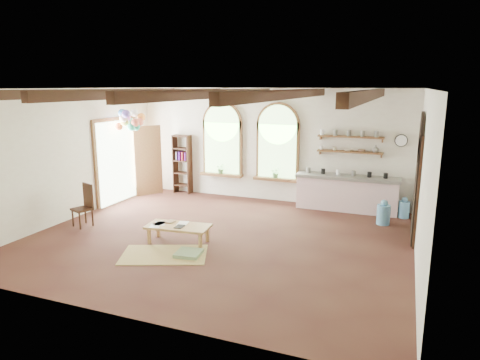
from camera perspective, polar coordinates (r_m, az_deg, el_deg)
The scene contains 27 objects.
floor at distance 9.46m, azimuth -2.87°, elevation -7.70°, with size 8.00×8.00×0.00m, color #4D2C1F.
ceiling_beams at distance 8.89m, azimuth -3.09°, elevation 11.42°, with size 6.20×6.80×0.18m, color #381D11, non-canonical shape.
window_left at distance 12.69m, azimuth -2.39°, elevation 5.08°, with size 1.30×0.28×2.20m.
window_right at distance 12.11m, azimuth 5.02°, elevation 4.69°, with size 1.30×0.28×2.20m.
left_doorway at distance 12.66m, azimuth -16.03°, elevation 2.38°, with size 0.10×1.90×2.50m, color brown.
right_doorway at distance 9.84m, azimuth 22.45°, elevation -1.18°, with size 0.10×1.30×2.40m, color black.
kitchen_counter at distance 11.71m, azimuth 14.03°, elevation -1.67°, with size 2.68×0.62×0.94m.
wall_shelf_lower at distance 11.68m, azimuth 14.42°, elevation 3.65°, with size 1.70×0.24×0.04m, color brown.
wall_shelf_upper at distance 11.63m, azimuth 14.53°, elevation 5.60°, with size 1.70×0.24×0.04m, color brown.
wall_clock at distance 11.62m, azimuth 20.70°, elevation 4.95°, with size 0.32×0.32×0.04m, color black.
bookshelf at distance 13.28m, azimuth -7.69°, elevation 2.11°, with size 0.53×0.32×1.80m.
coffee_table at distance 9.16m, azimuth -8.24°, elevation -6.27°, with size 1.39×0.75×0.38m.
side_chair at distance 10.79m, azimuth -20.16°, elevation -4.29°, with size 0.51×0.51×1.01m.
floor_mat at distance 8.67m, azimuth -10.07°, elevation -9.76°, with size 1.65×1.02×0.02m, color tan.
floor_cushion at distance 8.56m, azimuth -6.87°, elevation -9.72°, with size 0.48×0.48×0.08m, color gray.
water_jug_a at distance 11.54m, azimuth 21.02°, elevation -3.61°, with size 0.28×0.28×0.53m.
water_jug_b at distance 10.82m, azimuth 18.59°, elevation -4.27°, with size 0.32×0.32×0.61m.
balloon_cluster at distance 12.16m, azimuth -14.43°, elevation 7.71°, with size 0.72×0.79×1.14m.
table_book at distance 9.44m, azimuth -9.69°, elevation -5.41°, with size 0.17×0.24×0.02m, color olive.
tablet at distance 9.05m, azimuth -8.07°, elevation -6.16°, with size 0.17×0.25×0.01m, color black.
potted_plant_left at distance 12.72m, azimuth -2.55°, elevation 1.53°, with size 0.27×0.23×0.30m, color #598C4C.
potted_plant_right at distance 12.14m, azimuth 4.81°, elevation 0.97°, with size 0.27×0.23×0.30m, color #598C4C.
shelf_cup_a at distance 11.78m, azimuth 10.81°, elevation 4.24°, with size 0.12×0.10×0.10m, color white.
shelf_cup_b at distance 11.73m, azimuth 12.50°, elevation 4.11°, with size 0.10×0.10×0.09m, color beige.
shelf_bowl_a at distance 11.68m, azimuth 14.19°, elevation 3.90°, with size 0.22×0.22×0.05m, color beige.
shelf_bowl_b at distance 11.64m, azimuth 15.90°, elevation 3.79°, with size 0.20×0.20×0.06m, color #8C664C.
shelf_vase at distance 11.61m, azimuth 17.64°, elevation 3.98°, with size 0.18×0.18×0.19m, color slate.
Camera 1 is at (3.67, -8.09, 3.26)m, focal length 32.00 mm.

